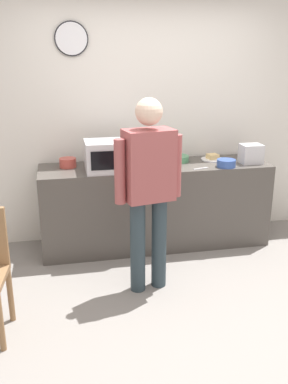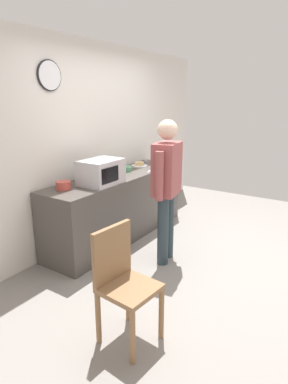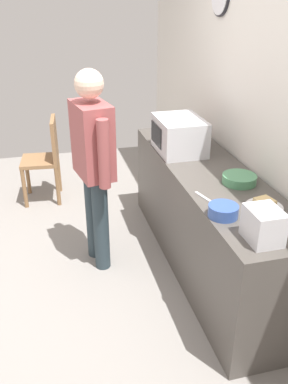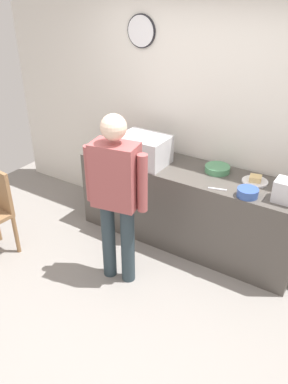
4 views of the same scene
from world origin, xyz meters
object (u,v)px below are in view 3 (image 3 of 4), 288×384
microwave (179,135)px  person_standing (93,158)px  mixing_bowl (223,211)px  wooden_chair (46,156)px  salad_bowl (239,179)px  cereal_bowl (186,130)px  spoon_utensil (203,197)px  toaster (263,225)px  sandwich_plate (264,205)px

microwave → person_standing: 0.82m
mixing_bowl → wooden_chair: size_ratio=0.20×
microwave → salad_bowl: microwave is taller
wooden_chair → cereal_bowl: bearing=62.5°
wooden_chair → spoon_utensil: bearing=26.9°
toaster → wooden_chair: (-2.60, -1.14, -0.46)m
sandwich_plate → salad_bowl: (-0.40, 0.01, 0.01)m
spoon_utensil → person_standing: bearing=-135.8°
microwave → spoon_utensil: microwave is taller
cereal_bowl → toaster: toaster is taller
spoon_utensil → microwave: bearing=172.1°
spoon_utensil → wooden_chair: wooden_chair is taller
toaster → person_standing: 1.49m
microwave → spoon_utensil: bearing=-7.9°
mixing_bowl → spoon_utensil: size_ratio=1.13×
salad_bowl → mixing_bowl: (0.43, -0.32, 0.01)m
microwave → cereal_bowl: (-0.41, 0.21, -0.10)m
sandwich_plate → person_standing: size_ratio=0.15×
mixing_bowl → person_standing: (-0.96, -0.69, 0.05)m
spoon_utensil → wooden_chair: (-2.01, -1.02, -0.36)m
sandwich_plate → person_standing: person_standing is taller
microwave → mixing_bowl: bearing=-4.9°
person_standing → wooden_chair: (-1.33, -0.36, -0.45)m
mixing_bowl → person_standing: size_ratio=0.12×
sandwich_plate → wooden_chair: (-2.26, -1.35, -0.38)m
person_standing → toaster: bearing=31.7°
person_standing → wooden_chair: bearing=-165.0°
microwave → toaster: size_ratio=2.27×
wooden_chair → toaster: bearing=23.7°
mixing_bowl → person_standing: 1.18m
mixing_bowl → toaster: 0.33m
salad_bowl → cereal_bowl: 1.16m
cereal_bowl → person_standing: size_ratio=0.10×
microwave → mixing_bowl: microwave is taller
salad_bowl → person_standing: person_standing is taller
cereal_bowl → mixing_bowl: bearing=-11.1°
salad_bowl → mixing_bowl: size_ratio=1.31×
person_standing → wooden_chair: 1.45m
cereal_bowl → person_standing: (0.63, -1.00, 0.04)m
salad_bowl → wooden_chair: size_ratio=0.27×
cereal_bowl → person_standing: 1.18m
salad_bowl → cereal_bowl: bearing=-179.5°
cereal_bowl → wooden_chair: 1.58m
sandwich_plate → mixing_bowl: mixing_bowl is taller
toaster → person_standing: size_ratio=0.13×
microwave → salad_bowl: (0.74, 0.22, -0.12)m
spoon_utensil → wooden_chair: bearing=-153.1°
microwave → person_standing: person_standing is taller
cereal_bowl → wooden_chair: cereal_bowl is taller
toaster → wooden_chair: 2.88m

